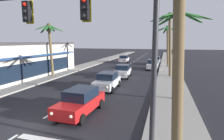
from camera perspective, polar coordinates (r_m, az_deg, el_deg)
name	(u,v)px	position (r m, az deg, el deg)	size (l,w,h in m)	color
ground_plane	(26,130)	(11.50, -25.18, -16.39)	(220.00, 220.00, 0.00)	#232328
sidewalk_right	(170,74)	(28.08, 17.37, -1.14)	(3.20, 110.00, 0.14)	#9E998E
sidewalk_left	(73,69)	(31.79, -11.97, 0.20)	(3.20, 110.00, 0.14)	#9E998E
lane_markings	(120,72)	(28.84, 2.60, -0.62)	(4.28, 88.23, 0.01)	silver
traffic_signal_mast	(64,25)	(8.45, -14.57, 13.28)	(11.59, 0.41, 7.47)	#2D2D33
sedan_lead_at_stop_bar	(80,101)	(12.45, -9.74, -9.48)	(2.11, 4.51, 1.68)	red
sedan_third_in_queue	(107,81)	(18.44, -1.46, -3.33)	(2.00, 4.47, 1.68)	silver
sedan_fifth_in_queue	(123,71)	(24.65, 3.36, -0.25)	(2.12, 4.51, 1.68)	silver
sedan_oncoming_far	(124,59)	(41.47, 3.72, 3.44)	(2.02, 4.48, 1.68)	silver
sedan_parked_nearest_kerb	(155,60)	(39.20, 13.31, 2.91)	(1.98, 4.46, 1.68)	silver
sedan_parked_mid_kerb	(153,64)	(32.16, 12.49, 1.69)	(1.95, 4.45, 1.68)	silver
palm_left_second	(50,38)	(25.97, -18.65, 9.35)	(3.50, 3.60, 7.11)	brown
palm_right_nearest	(178,1)	(5.25, 19.82, 19.49)	(3.45, 3.73, 7.63)	brown
palm_right_second	(179,29)	(15.37, 20.04, 11.82)	(4.83, 4.73, 7.20)	brown
palm_right_third	(170,32)	(25.53, 17.45, 11.16)	(3.79, 3.93, 8.44)	brown
palm_right_farthest	(167,36)	(35.69, 16.78, 9.96)	(4.01, 4.23, 7.62)	brown
storefront_strip_left	(6,61)	(26.53, -30.06, 2.36)	(8.72, 21.56, 4.58)	beige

